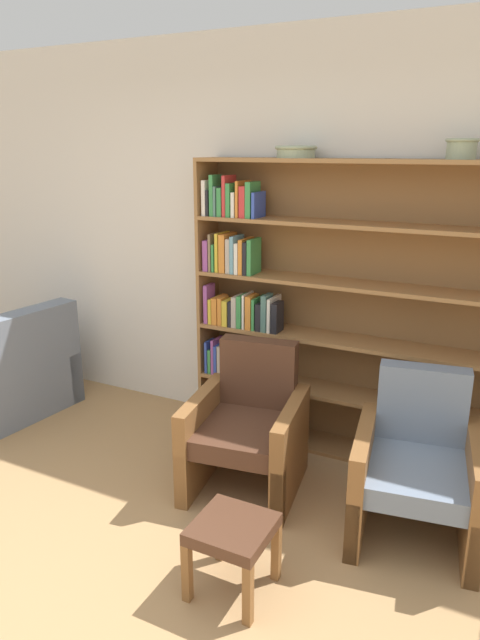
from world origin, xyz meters
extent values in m
cube|color=silver|center=(0.00, 2.34, 1.38)|extent=(12.00, 0.06, 2.75)
cube|color=olive|center=(-0.60, 2.15, 0.97)|extent=(0.02, 0.30, 1.94)
cube|color=olive|center=(0.55, 2.15, 1.93)|extent=(2.28, 0.30, 0.02)
cube|color=olive|center=(0.55, 2.15, 0.01)|extent=(2.28, 0.30, 0.03)
cube|color=brown|center=(0.55, 2.29, 0.97)|extent=(2.28, 0.01, 1.94)
cube|color=#994C99|center=(-0.55, 2.09, 0.12)|extent=(0.02, 0.13, 0.20)
cube|color=#669EB2|center=(-0.52, 2.09, 0.14)|extent=(0.03, 0.14, 0.23)
cube|color=#7F6B4C|center=(-0.49, 2.09, 0.14)|extent=(0.02, 0.14, 0.24)
cube|color=red|center=(-0.46, 2.09, 0.14)|extent=(0.04, 0.14, 0.22)
cube|color=#B2A899|center=(-0.41, 2.12, 0.16)|extent=(0.04, 0.20, 0.26)
cube|color=#B2A899|center=(-0.37, 2.09, 0.16)|extent=(0.03, 0.13, 0.26)
cube|color=#994C99|center=(-0.33, 2.09, 0.16)|extent=(0.02, 0.14, 0.26)
cube|color=#669EB2|center=(-0.31, 2.11, 0.11)|extent=(0.02, 0.19, 0.16)
cube|color=white|center=(-0.28, 2.11, 0.14)|extent=(0.02, 0.18, 0.24)
cube|color=#B2A899|center=(-0.25, 2.10, 0.13)|extent=(0.03, 0.16, 0.20)
cube|color=#4C756B|center=(-0.22, 2.09, 0.12)|extent=(0.03, 0.14, 0.20)
cube|color=orange|center=(-0.19, 2.10, 0.12)|extent=(0.02, 0.16, 0.20)
cube|color=#B2A899|center=(-0.14, 2.11, 0.13)|extent=(0.04, 0.18, 0.21)
cube|color=#669EB2|center=(-0.11, 2.12, 0.11)|extent=(0.02, 0.19, 0.16)
cube|color=#994C99|center=(-0.07, 2.10, 0.16)|extent=(0.04, 0.15, 0.28)
cube|color=#388C47|center=(-0.03, 2.08, 0.13)|extent=(0.03, 0.13, 0.21)
cube|color=olive|center=(0.55, 2.15, 0.42)|extent=(2.28, 0.30, 0.03)
cube|color=#334CB2|center=(-0.56, 2.08, 0.55)|extent=(0.02, 0.13, 0.24)
cube|color=#388C47|center=(-0.53, 2.10, 0.52)|extent=(0.02, 0.16, 0.18)
cube|color=#994C99|center=(-0.50, 2.10, 0.56)|extent=(0.02, 0.15, 0.26)
cube|color=#334CB2|center=(-0.48, 2.11, 0.54)|extent=(0.02, 0.17, 0.22)
cube|color=#B2A899|center=(-0.44, 2.10, 0.54)|extent=(0.04, 0.15, 0.22)
cube|color=#994C99|center=(-0.41, 2.10, 0.54)|extent=(0.02, 0.15, 0.22)
cube|color=black|center=(-0.38, 2.10, 0.54)|extent=(0.04, 0.16, 0.22)
cube|color=orange|center=(-0.34, 2.10, 0.53)|extent=(0.02, 0.16, 0.21)
cube|color=#7F6B4C|center=(-0.31, 2.11, 0.54)|extent=(0.03, 0.17, 0.23)
cube|color=#388C47|center=(-0.28, 2.10, 0.53)|extent=(0.03, 0.15, 0.21)
cube|color=white|center=(-0.24, 2.11, 0.53)|extent=(0.03, 0.18, 0.20)
cube|color=olive|center=(0.55, 2.15, 0.79)|extent=(2.28, 0.30, 0.02)
cube|color=#994C99|center=(-0.55, 2.08, 0.94)|extent=(0.03, 0.12, 0.28)
cube|color=gold|center=(-0.52, 2.10, 0.90)|extent=(0.02, 0.16, 0.18)
cube|color=orange|center=(-0.48, 2.11, 0.90)|extent=(0.04, 0.17, 0.19)
cube|color=orange|center=(-0.44, 2.08, 0.90)|extent=(0.03, 0.12, 0.20)
cube|color=gold|center=(-0.40, 2.09, 0.90)|extent=(0.04, 0.13, 0.18)
cube|color=black|center=(-0.36, 2.10, 0.90)|extent=(0.02, 0.15, 0.18)
cube|color=#B2A899|center=(-0.33, 2.10, 0.91)|extent=(0.04, 0.16, 0.22)
cube|color=#388C47|center=(-0.29, 2.09, 0.92)|extent=(0.03, 0.15, 0.23)
cube|color=white|center=(-0.26, 2.10, 0.93)|extent=(0.02, 0.16, 0.24)
cube|color=orange|center=(-0.22, 2.09, 0.92)|extent=(0.04, 0.13, 0.23)
cube|color=#388C47|center=(-0.18, 2.12, 0.92)|extent=(0.02, 0.20, 0.22)
cube|color=black|center=(-0.14, 2.09, 0.90)|extent=(0.04, 0.14, 0.19)
cube|color=#4C756B|center=(-0.10, 2.08, 0.93)|extent=(0.04, 0.12, 0.25)
cube|color=white|center=(-0.07, 2.12, 0.92)|extent=(0.02, 0.20, 0.23)
cube|color=black|center=(-0.03, 2.08, 0.91)|extent=(0.04, 0.13, 0.21)
cube|color=olive|center=(0.55, 2.15, 1.17)|extent=(2.28, 0.30, 0.02)
cube|color=#994C99|center=(-0.55, 2.11, 1.29)|extent=(0.04, 0.19, 0.21)
cube|color=#7F6B4C|center=(-0.51, 2.09, 1.31)|extent=(0.02, 0.13, 0.26)
cube|color=#388C47|center=(-0.49, 2.10, 1.28)|extent=(0.02, 0.16, 0.19)
cube|color=gold|center=(-0.46, 2.11, 1.32)|extent=(0.02, 0.18, 0.26)
cube|color=orange|center=(-0.42, 2.12, 1.31)|extent=(0.04, 0.19, 0.26)
cube|color=#B2A899|center=(-0.37, 2.10, 1.30)|extent=(0.03, 0.16, 0.23)
cube|color=#669EB2|center=(-0.34, 2.11, 1.31)|extent=(0.03, 0.17, 0.25)
cube|color=white|center=(-0.31, 2.12, 1.29)|extent=(0.03, 0.20, 0.21)
cube|color=orange|center=(-0.28, 2.12, 1.30)|extent=(0.03, 0.19, 0.23)
cube|color=black|center=(-0.25, 2.10, 1.30)|extent=(0.03, 0.17, 0.22)
cube|color=#388C47|center=(-0.21, 2.11, 1.30)|extent=(0.03, 0.17, 0.24)
cube|color=olive|center=(0.55, 2.15, 1.55)|extent=(2.28, 0.30, 0.02)
cube|color=white|center=(-0.55, 2.10, 1.68)|extent=(0.03, 0.16, 0.23)
cube|color=black|center=(-0.53, 2.10, 1.65)|extent=(0.02, 0.15, 0.17)
cube|color=#388C47|center=(-0.49, 2.08, 1.70)|extent=(0.03, 0.13, 0.27)
cube|color=#4C756B|center=(-0.47, 2.09, 1.66)|extent=(0.02, 0.13, 0.20)
cube|color=#388C47|center=(-0.43, 2.09, 1.66)|extent=(0.03, 0.14, 0.19)
cube|color=red|center=(-0.40, 2.10, 1.70)|extent=(0.02, 0.17, 0.27)
cube|color=#388C47|center=(-0.37, 2.11, 1.67)|extent=(0.03, 0.17, 0.22)
cube|color=white|center=(-0.33, 2.08, 1.64)|extent=(0.02, 0.13, 0.16)
cube|color=orange|center=(-0.30, 2.12, 1.68)|extent=(0.02, 0.19, 0.23)
cube|color=red|center=(-0.27, 2.09, 1.66)|extent=(0.04, 0.14, 0.20)
cube|color=#388C47|center=(-0.22, 2.10, 1.68)|extent=(0.04, 0.16, 0.23)
cube|color=#334CB2|center=(-0.19, 2.11, 1.65)|extent=(0.02, 0.18, 0.17)
cylinder|color=gray|center=(0.05, 2.15, 1.98)|extent=(0.24, 0.24, 0.07)
torus|color=gray|center=(0.05, 2.15, 2.00)|extent=(0.26, 0.26, 0.02)
cylinder|color=gray|center=(1.02, 2.15, 2.00)|extent=(0.16, 0.16, 0.11)
torus|color=gray|center=(1.02, 2.15, 2.04)|extent=(0.18, 0.18, 0.02)
cube|color=slate|center=(-2.11, 1.96, 0.29)|extent=(0.83, 0.20, 0.57)
cube|color=brown|center=(0.38, 1.18, 0.17)|extent=(0.08, 0.08, 0.35)
cube|color=brown|center=(-0.18, 1.10, 0.17)|extent=(0.08, 0.08, 0.35)
cube|color=brown|center=(0.29, 1.78, 0.17)|extent=(0.08, 0.08, 0.35)
cube|color=brown|center=(-0.27, 1.70, 0.17)|extent=(0.08, 0.08, 0.35)
cube|color=#4C2D1E|center=(0.05, 1.44, 0.38)|extent=(0.57, 0.70, 0.12)
cube|color=#4C2D1E|center=(0.01, 1.72, 0.64)|extent=(0.49, 0.19, 0.46)
cube|color=brown|center=(0.33, 1.48, 0.29)|extent=(0.18, 0.68, 0.59)
cube|color=brown|center=(-0.22, 1.40, 0.29)|extent=(0.18, 0.68, 0.59)
cube|color=brown|center=(1.38, 1.18, 0.17)|extent=(0.08, 0.08, 0.35)
cube|color=brown|center=(0.82, 1.09, 0.17)|extent=(0.08, 0.08, 0.35)
cube|color=brown|center=(1.29, 1.78, 0.17)|extent=(0.08, 0.08, 0.35)
cube|color=brown|center=(0.72, 1.70, 0.17)|extent=(0.08, 0.08, 0.35)
cube|color=slate|center=(1.05, 1.44, 0.38)|extent=(0.57, 0.71, 0.12)
cube|color=slate|center=(1.01, 1.72, 0.64)|extent=(0.49, 0.19, 0.46)
cube|color=brown|center=(1.33, 1.48, 0.29)|extent=(0.18, 0.68, 0.59)
cube|color=brown|center=(0.78, 1.40, 0.29)|extent=(0.18, 0.68, 0.59)
cube|color=brown|center=(0.22, 0.81, 0.15)|extent=(0.04, 0.04, 0.30)
cube|color=brown|center=(0.53, 0.81, 0.15)|extent=(0.04, 0.04, 0.30)
cube|color=brown|center=(0.22, 0.50, 0.15)|extent=(0.04, 0.04, 0.30)
cube|color=brown|center=(0.53, 0.50, 0.15)|extent=(0.04, 0.04, 0.30)
cube|color=#4C2D1E|center=(0.38, 0.65, 0.33)|extent=(0.35, 0.35, 0.06)
camera|label=1|loc=(1.40, -1.31, 2.01)|focal=32.00mm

